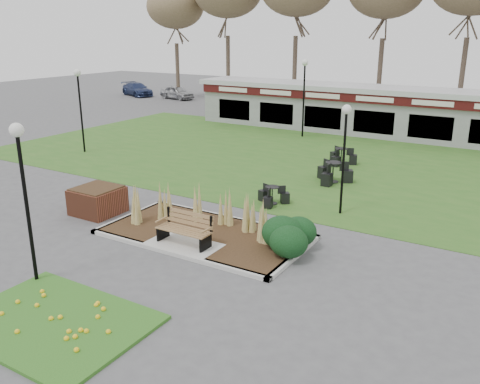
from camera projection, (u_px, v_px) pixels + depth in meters
The scene contains 17 objects.
ground at pixel (181, 250), 14.91m from camera, with size 100.00×100.00×0.00m, color #515154.
lawn at pixel (332, 162), 24.69m from camera, with size 34.00×16.00×0.02m, color #2F631F.
flower_bed at pixel (53, 321), 11.13m from camera, with size 4.20×3.00×0.16m.
planting_bed at pixel (242, 232), 15.27m from camera, with size 6.75×3.40×1.27m.
park_bench at pixel (186, 228), 14.93m from camera, with size 1.70×0.66×0.93m.
brick_planter at pixel (98, 200), 17.74m from camera, with size 1.50×1.50×0.95m.
food_pavilion at pixel (381, 111), 30.74m from camera, with size 24.60×3.40×2.90m.
lamp_post_near_right at pixel (22, 169), 12.10m from camera, with size 0.34×0.34×4.10m.
lamp_post_mid_left at pixel (79, 92), 25.86m from camera, with size 0.36×0.36×4.28m.
lamp_post_mid_right at pixel (345, 136), 16.98m from camera, with size 0.32×0.32×3.82m.
lamp_post_far_left at pixel (304, 81), 29.65m from camera, with size 0.38×0.38×4.54m.
bistro_set_a at pixel (272, 198), 18.72m from camera, with size 1.24×1.17×0.66m.
bistro_set_b at pixel (333, 175), 21.38m from camera, with size 1.63×1.42×0.86m.
bistro_set_d at pixel (341, 159), 24.28m from camera, with size 1.43×1.32×0.77m.
car_silver at pixel (177, 92), 47.11m from camera, with size 1.46×3.63×1.24m, color #A5A6AA.
car_black at pixel (277, 110), 36.60m from camera, with size 1.31×3.76×1.24m, color black.
car_blue at pixel (137, 89), 49.53m from camera, with size 1.74×4.29×1.25m, color navy.
Camera 1 is at (8.55, -10.82, 6.16)m, focal length 38.00 mm.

